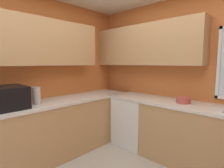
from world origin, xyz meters
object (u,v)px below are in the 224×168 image
microwave (10,97)px  kettle (36,96)px  dishwasher (134,121)px  bowl (184,100)px

microwave → kettle: size_ratio=1.95×
dishwasher → kettle: (-0.64, -1.49, 0.60)m
microwave → bowl: 2.40m
microwave → bowl: microwave is taller
dishwasher → kettle: kettle is taller
dishwasher → microwave: size_ratio=1.79×
dishwasher → microwave: (-0.66, -1.82, 0.62)m
kettle → microwave: bearing=-93.4°
microwave → kettle: bearing=86.6°
kettle → bowl: kettle is taller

